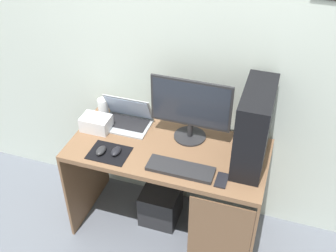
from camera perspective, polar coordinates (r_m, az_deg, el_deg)
ground_plane at (r=3.25m, az=0.00°, el=-13.62°), size 8.00×8.00×0.00m
wall_back at (r=2.70m, az=2.44°, el=10.24°), size 4.00×0.05×2.60m
desk at (r=2.80m, az=0.26°, el=-5.93°), size 1.32×0.63×0.77m
pc_tower at (r=2.51m, az=11.95°, el=-0.16°), size 0.18×0.47×0.51m
monitor at (r=2.65m, az=3.18°, el=2.39°), size 0.54×0.22×0.45m
laptop at (r=2.90m, az=-5.78°, el=1.01°), size 0.34×0.24×0.22m
speaker at (r=2.99m, az=-9.03°, el=2.50°), size 0.07×0.07×0.14m
projector at (r=2.88m, az=-10.00°, el=0.39°), size 0.20×0.14×0.10m
keyboard at (r=2.53m, az=1.76°, el=-6.00°), size 0.42×0.14×0.02m
mousepad at (r=2.69m, az=-8.21°, el=-3.75°), size 0.26×0.20×0.00m
mouse_left at (r=2.66m, az=-7.28°, el=-3.50°), size 0.06×0.10×0.03m
mouse_right at (r=2.68m, az=-9.35°, el=-3.40°), size 0.06×0.10×0.03m
cell_phone at (r=2.49m, az=7.50°, el=-7.52°), size 0.07×0.13×0.01m
subwoofer at (r=3.20m, az=-1.03°, el=-10.92°), size 0.28×0.28×0.28m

